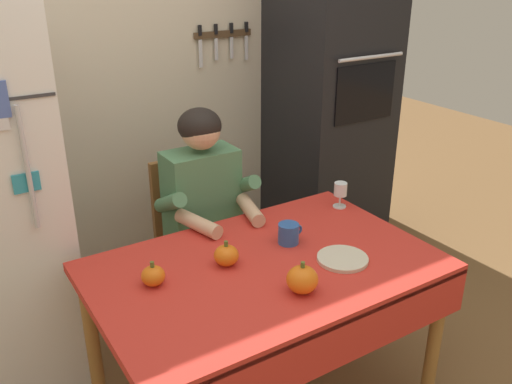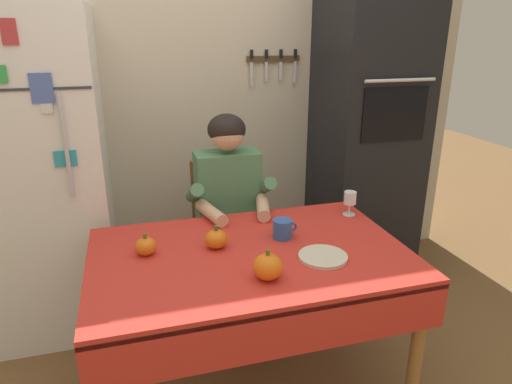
# 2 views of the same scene
# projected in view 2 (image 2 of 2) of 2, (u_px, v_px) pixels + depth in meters

# --- Properties ---
(back_wall_assembly) EXTENTS (3.70, 0.13, 2.60)m
(back_wall_assembly) POSITION_uv_depth(u_px,v_px,m) (207.00, 90.00, 2.97)
(back_wall_assembly) COLOR beige
(back_wall_assembly) RESTS_ON ground
(refrigerator) EXTENTS (0.68, 0.71, 1.80)m
(refrigerator) POSITION_uv_depth(u_px,v_px,m) (43.00, 178.00, 2.49)
(refrigerator) COLOR white
(refrigerator) RESTS_ON ground
(wall_oven) EXTENTS (0.60, 0.64, 2.10)m
(wall_oven) POSITION_uv_depth(u_px,v_px,m) (367.00, 129.00, 2.99)
(wall_oven) COLOR black
(wall_oven) RESTS_ON ground
(dining_table) EXTENTS (1.40, 0.90, 0.74)m
(dining_table) POSITION_uv_depth(u_px,v_px,m) (251.00, 271.00, 2.02)
(dining_table) COLOR #9E6B33
(dining_table) RESTS_ON ground
(chair_behind_person) EXTENTS (0.40, 0.40, 0.93)m
(chair_behind_person) POSITION_uv_depth(u_px,v_px,m) (224.00, 228.00, 2.80)
(chair_behind_person) COLOR brown
(chair_behind_person) RESTS_ON ground
(seated_person) EXTENTS (0.47, 0.55, 1.25)m
(seated_person) POSITION_uv_depth(u_px,v_px,m) (230.00, 205.00, 2.55)
(seated_person) COLOR #38384C
(seated_person) RESTS_ON ground
(coffee_mug) EXTENTS (0.12, 0.09, 0.09)m
(coffee_mug) POSITION_uv_depth(u_px,v_px,m) (283.00, 229.00, 2.13)
(coffee_mug) COLOR #2D569E
(coffee_mug) RESTS_ON dining_table
(wine_glass) EXTENTS (0.07, 0.07, 0.13)m
(wine_glass) POSITION_uv_depth(u_px,v_px,m) (350.00, 199.00, 2.38)
(wine_glass) COLOR white
(wine_glass) RESTS_ON dining_table
(pumpkin_large) EXTENTS (0.09, 0.09, 0.10)m
(pumpkin_large) POSITION_uv_depth(u_px,v_px,m) (146.00, 246.00, 1.97)
(pumpkin_large) COLOR orange
(pumpkin_large) RESTS_ON dining_table
(pumpkin_medium) EXTENTS (0.12, 0.12, 0.13)m
(pumpkin_medium) POSITION_uv_depth(u_px,v_px,m) (268.00, 267.00, 1.78)
(pumpkin_medium) COLOR orange
(pumpkin_medium) RESTS_ON dining_table
(pumpkin_small) EXTENTS (0.10, 0.10, 0.11)m
(pumpkin_small) POSITION_uv_depth(u_px,v_px,m) (216.00, 239.00, 2.04)
(pumpkin_small) COLOR orange
(pumpkin_small) RESTS_ON dining_table
(serving_tray) EXTENTS (0.21, 0.21, 0.02)m
(serving_tray) POSITION_uv_depth(u_px,v_px,m) (323.00, 257.00, 1.95)
(serving_tray) COLOR beige
(serving_tray) RESTS_ON dining_table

